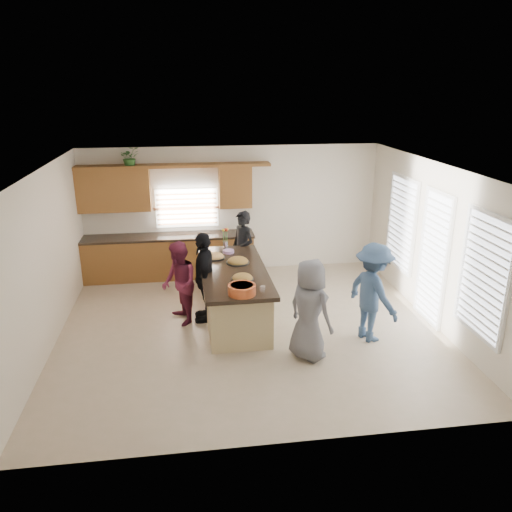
{
  "coord_description": "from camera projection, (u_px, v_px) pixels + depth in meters",
  "views": [
    {
      "loc": [
        -0.98,
        -7.79,
        4.06
      ],
      "look_at": [
        0.18,
        0.51,
        1.15
      ],
      "focal_mm": 35.0,
      "sensor_mm": 36.0,
      "label": 1
    }
  ],
  "objects": [
    {
      "name": "floor",
      "position": [
        250.0,
        328.0,
        8.75
      ],
      "size": [
        6.5,
        6.5,
        0.0
      ],
      "primitive_type": "plane",
      "color": "#CBB297",
      "rests_on": "ground"
    },
    {
      "name": "flower_vase",
      "position": [
        225.0,
        237.0,
        9.85
      ],
      "size": [
        0.14,
        0.14,
        0.42
      ],
      "color": "silver",
      "rests_on": "island"
    },
    {
      "name": "salad_bowl",
      "position": [
        242.0,
        289.0,
        7.74
      ],
      "size": [
        0.43,
        0.43,
        0.16
      ],
      "color": "#C24E23",
      "rests_on": "island"
    },
    {
      "name": "woman_left_front",
      "position": [
        204.0,
        277.0,
        8.82
      ],
      "size": [
        0.44,
        0.98,
        1.64
      ],
      "primitive_type": "imported",
      "rotation": [
        0.0,
        0.0,
        -1.61
      ],
      "color": "black",
      "rests_on": "ground"
    },
    {
      "name": "right_wall_glazing",
      "position": [
        435.0,
        250.0,
        8.61
      ],
      "size": [
        0.06,
        4.0,
        2.25
      ],
      "color": "white",
      "rests_on": "ground"
    },
    {
      "name": "woman_right_back",
      "position": [
        373.0,
        293.0,
        8.12
      ],
      "size": [
        0.96,
        1.23,
        1.67
      ],
      "primitive_type": "imported",
      "rotation": [
        0.0,
        0.0,
        1.93
      ],
      "color": "#334D70",
      "rests_on": "ground"
    },
    {
      "name": "clear_cup",
      "position": [
        262.0,
        289.0,
        7.85
      ],
      "size": [
        0.08,
        0.08,
        0.09
      ],
      "primitive_type": "cylinder",
      "color": "white",
      "rests_on": "island"
    },
    {
      "name": "back_cabinetry",
      "position": [
        167.0,
        237.0,
        10.81
      ],
      "size": [
        4.08,
        0.66,
        2.46
      ],
      "color": "brown",
      "rests_on": "ground"
    },
    {
      "name": "platter_front",
      "position": [
        242.0,
        278.0,
        8.33
      ],
      "size": [
        0.38,
        0.38,
        0.15
      ],
      "color": "black",
      "rests_on": "island"
    },
    {
      "name": "platter_back",
      "position": [
        215.0,
        257.0,
        9.36
      ],
      "size": [
        0.39,
        0.39,
        0.16
      ],
      "color": "black",
      "rests_on": "island"
    },
    {
      "name": "plate_stack",
      "position": [
        228.0,
        251.0,
        9.66
      ],
      "size": [
        0.22,
        0.22,
        0.05
      ],
      "primitive_type": "cylinder",
      "color": "#B88AC9",
      "rests_on": "island"
    },
    {
      "name": "room_shell",
      "position": [
        249.0,
        223.0,
        8.13
      ],
      "size": [
        6.52,
        6.02,
        2.81
      ],
      "color": "silver",
      "rests_on": "ground"
    },
    {
      "name": "woman_left_back",
      "position": [
        243.0,
        250.0,
        10.26
      ],
      "size": [
        0.65,
        0.71,
        1.63
      ],
      "primitive_type": "imported",
      "rotation": [
        0.0,
        0.0,
        -0.98
      ],
      "color": "black",
      "rests_on": "ground"
    },
    {
      "name": "woman_right_front",
      "position": [
        310.0,
        310.0,
        7.56
      ],
      "size": [
        0.87,
        0.94,
        1.61
      ],
      "primitive_type": "imported",
      "rotation": [
        0.0,
        0.0,
        2.18
      ],
      "color": "slate",
      "rests_on": "ground"
    },
    {
      "name": "woman_left_mid",
      "position": [
        179.0,
        284.0,
        8.71
      ],
      "size": [
        0.74,
        0.85,
        1.49
      ],
      "primitive_type": "imported",
      "rotation": [
        0.0,
        0.0,
        -1.29
      ],
      "color": "maroon",
      "rests_on": "ground"
    },
    {
      "name": "potted_plant",
      "position": [
        130.0,
        157.0,
        10.25
      ],
      "size": [
        0.49,
        0.45,
        0.44
      ],
      "primitive_type": "imported",
      "rotation": [
        0.0,
        0.0,
        0.33
      ],
      "color": "#346C2B",
      "rests_on": "back_cabinetry"
    },
    {
      "name": "platter_mid",
      "position": [
        238.0,
        262.0,
        9.11
      ],
      "size": [
        0.42,
        0.42,
        0.17
      ],
      "color": "black",
      "rests_on": "island"
    },
    {
      "name": "island",
      "position": [
        234.0,
        295.0,
        8.97
      ],
      "size": [
        1.19,
        2.71,
        0.95
      ],
      "rotation": [
        0.0,
        0.0,
        0.01
      ],
      "color": "tan",
      "rests_on": "ground"
    }
  ]
}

